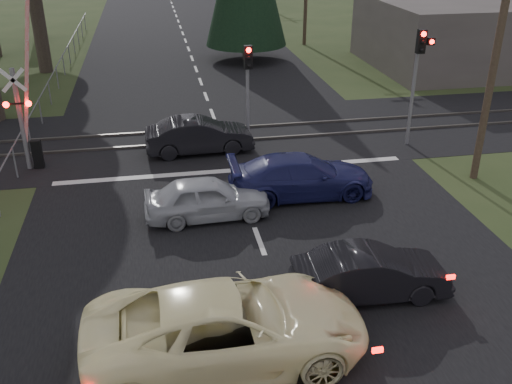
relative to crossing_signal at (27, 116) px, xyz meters
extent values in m
plane|color=#2B3B1A|center=(7.27, -9.79, -2.06)|extent=(120.00, 120.00, 0.00)
cube|color=black|center=(7.27, 0.21, -2.05)|extent=(14.00, 100.00, 0.01)
cube|color=black|center=(7.27, 2.21, -2.05)|extent=(120.00, 8.00, 0.01)
cube|color=silver|center=(7.27, -1.59, -2.05)|extent=(13.00, 0.35, 0.00)
cube|color=#59544C|center=(7.27, 1.41, -2.01)|extent=(120.00, 0.12, 0.10)
cube|color=#59544C|center=(7.27, 3.01, -2.01)|extent=(120.00, 0.12, 0.10)
cylinder|color=slate|center=(-0.23, 0.01, -0.16)|extent=(0.18, 0.18, 3.80)
cube|color=white|center=(-0.23, -0.09, 1.34)|extent=(0.88, 0.03, 0.88)
cube|color=white|center=(-0.23, -0.09, 1.34)|extent=(0.88, 0.03, 0.88)
cube|color=black|center=(-0.23, -0.07, 0.49)|extent=(0.90, 0.06, 0.06)
sphere|color=#FF0C07|center=(-0.61, -0.14, 0.49)|extent=(0.22, 0.22, 0.22)
sphere|color=#FF0C07|center=(0.15, -0.14, 0.49)|extent=(0.22, 0.22, 0.22)
cube|color=black|center=(0.12, 0.01, -1.51)|extent=(0.35, 0.25, 1.10)
cube|color=red|center=(0.32, 0.01, 1.94)|extent=(1.16, 0.10, 5.93)
cylinder|color=slate|center=(14.77, -0.19, -0.16)|extent=(0.14, 0.14, 3.80)
cube|color=black|center=(14.77, -0.37, 2.19)|extent=(0.32, 0.24, 0.90)
sphere|color=#FF0C07|center=(14.77, -0.50, 2.49)|extent=(0.20, 0.20, 0.20)
sphere|color=black|center=(14.77, -0.50, 2.19)|extent=(0.18, 0.18, 0.18)
sphere|color=black|center=(14.77, -0.50, 1.89)|extent=(0.18, 0.18, 0.18)
cube|color=black|center=(15.15, -0.37, 2.19)|extent=(0.28, 0.22, 0.28)
sphere|color=#FF0C07|center=(15.15, -0.49, 2.19)|extent=(0.18, 0.18, 0.18)
cylinder|color=slate|center=(8.27, 1.01, -0.46)|extent=(0.14, 0.14, 3.20)
cube|color=black|center=(8.27, 0.83, 1.59)|extent=(0.32, 0.24, 0.90)
sphere|color=#FF0C07|center=(8.27, 0.70, 1.89)|extent=(0.20, 0.20, 0.20)
sphere|color=black|center=(8.27, 0.70, 1.59)|extent=(0.18, 0.18, 0.18)
sphere|color=black|center=(8.27, 0.70, 1.29)|extent=(0.18, 0.18, 0.18)
cylinder|color=#4C3D2D|center=(15.77, -3.79, 2.44)|extent=(0.26, 0.26, 9.00)
cylinder|color=#473D33|center=(-1.73, 15.21, 0.64)|extent=(0.80, 0.80, 5.40)
cylinder|color=#473D33|center=(-3.73, 26.21, 0.64)|extent=(0.80, 0.80, 5.40)
cylinder|color=#473D33|center=(10.77, 16.21, -1.06)|extent=(0.50, 0.50, 2.00)
cube|color=#59514C|center=(25.27, 12.21, -0.06)|extent=(14.00, 10.00, 4.00)
imported|color=#FFF5B6|center=(5.70, -11.43, -1.23)|extent=(6.04, 2.91, 1.66)
imported|color=black|center=(9.48, -9.86, -1.42)|extent=(3.91, 1.48, 1.27)
imported|color=#A9ACB1|center=(5.96, -5.03, -1.39)|extent=(3.95, 1.71, 1.33)
imported|color=navy|center=(9.22, -4.05, -1.35)|extent=(4.91, 2.03, 1.42)
imported|color=black|center=(6.22, 0.49, -1.36)|extent=(4.30, 1.65, 1.40)
camera|label=1|loc=(4.57, -20.89, 6.54)|focal=40.00mm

